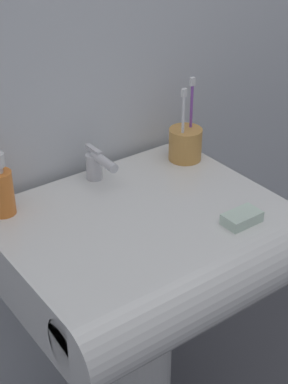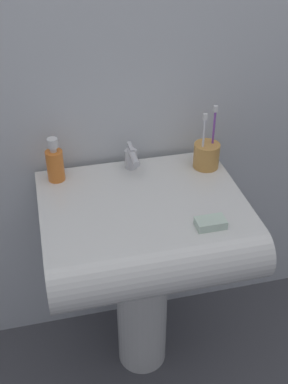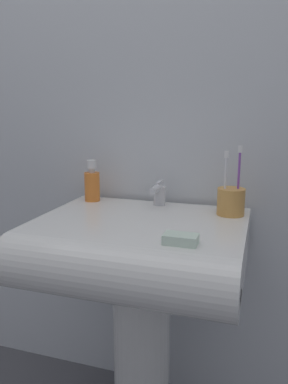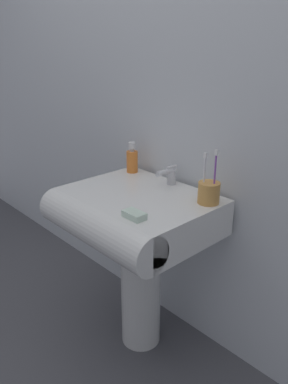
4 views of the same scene
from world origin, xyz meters
TOP-DOWN VIEW (x-y plane):
  - sink_pedestal at (0.00, 0.00)m, footprint 0.18×0.18m
  - sink_basin at (0.00, -0.06)m, footprint 0.60×0.51m
  - faucet at (0.01, 0.16)m, footprint 0.04×0.12m
  - toothbrush_cup at (0.24, 0.13)m, footprint 0.08×0.08m
  - soap_bottle at (-0.23, 0.16)m, footprint 0.05×0.05m
  - bar_soap at (0.15, -0.17)m, footprint 0.08×0.05m

SIDE VIEW (x-z plane):
  - sink_pedestal at x=0.00m, z-range 0.00..0.59m
  - sink_basin at x=0.00m, z-range 0.59..0.74m
  - bar_soap at x=0.15m, z-range 0.74..0.76m
  - faucet at x=0.01m, z-range 0.74..0.82m
  - toothbrush_cup at x=0.24m, z-range 0.68..0.89m
  - soap_bottle at x=-0.23m, z-range 0.73..0.87m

